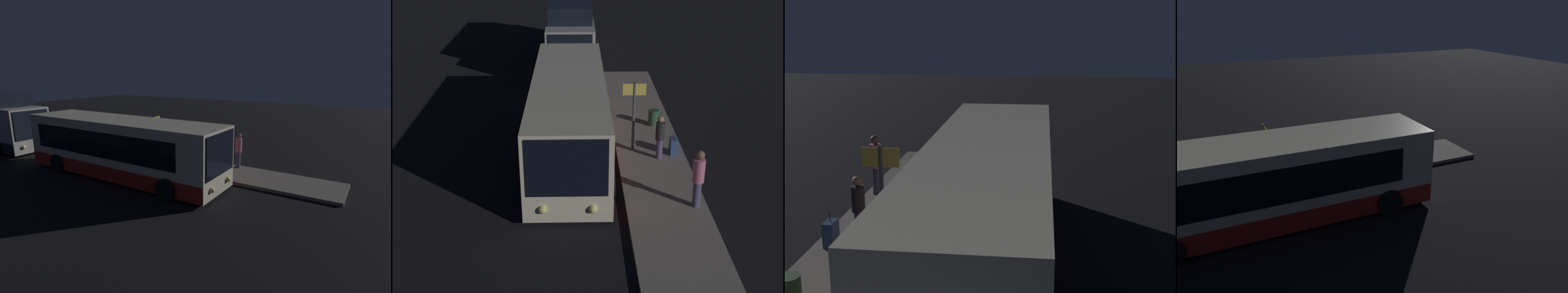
# 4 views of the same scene
# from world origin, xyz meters

# --- Properties ---
(ground) EXTENTS (80.00, 80.00, 0.00)m
(ground) POSITION_xyz_m (0.00, 0.00, 0.00)
(ground) COLOR black
(platform) EXTENTS (20.00, 2.47, 0.14)m
(platform) POSITION_xyz_m (0.00, 2.84, 0.07)
(platform) COLOR slate
(platform) RESTS_ON ground
(bus_lead) EXTENTS (10.86, 2.89, 2.85)m
(bus_lead) POSITION_xyz_m (0.16, -0.14, 1.41)
(bus_lead) COLOR beige
(bus_lead) RESTS_ON ground
(passenger_boarding) EXTENTS (0.36, 0.36, 1.83)m
(passenger_boarding) POSITION_xyz_m (4.68, 3.71, 1.16)
(passenger_boarding) COLOR #4C476B
(passenger_boarding) RESTS_ON platform
(passenger_waiting) EXTENTS (0.40, 0.40, 1.61)m
(passenger_waiting) POSITION_xyz_m (1.23, 3.08, 1.02)
(passenger_waiting) COLOR #4C476B
(passenger_waiting) RESTS_ON platform
(suitcase) EXTENTS (0.47, 0.25, 0.84)m
(suitcase) POSITION_xyz_m (0.85, 3.65, 0.44)
(suitcase) COLOR #334C7F
(suitcase) RESTS_ON platform
(sign_post) EXTENTS (0.10, 0.84, 2.58)m
(sign_post) POSITION_xyz_m (0.38, 2.21, 1.80)
(sign_post) COLOR #4C4C51
(sign_post) RESTS_ON platform
(trash_bin) EXTENTS (0.44, 0.44, 0.65)m
(trash_bin) POSITION_xyz_m (-2.01, 3.31, 0.47)
(trash_bin) COLOR #2D4C33
(trash_bin) RESTS_ON platform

